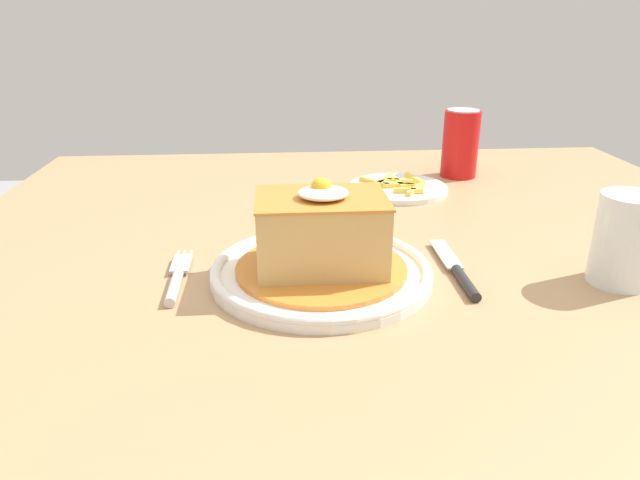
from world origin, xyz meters
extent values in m
cube|color=#A87F56|center=(0.00, 0.00, 0.72)|extent=(1.19, 1.01, 0.04)
cylinder|color=#A87F56|center=(-0.51, 0.42, 0.35)|extent=(0.07, 0.07, 0.70)
cylinder|color=#A87F56|center=(0.51, 0.42, 0.35)|extent=(0.07, 0.07, 0.70)
cylinder|color=white|center=(-0.08, -0.14, 0.74)|extent=(0.26, 0.26, 0.01)
torus|color=white|center=(-0.08, -0.14, 0.75)|extent=(0.26, 0.26, 0.01)
cylinder|color=orange|center=(-0.08, -0.14, 0.75)|extent=(0.20, 0.20, 0.01)
cube|color=tan|center=(-0.08, -0.14, 0.80)|extent=(0.14, 0.10, 0.08)
cube|color=orange|center=(-0.08, -0.14, 0.84)|extent=(0.15, 0.10, 0.00)
ellipsoid|color=white|center=(-0.08, -0.14, 0.84)|extent=(0.06, 0.05, 0.01)
sphere|color=yellow|center=(-0.08, -0.14, 0.85)|extent=(0.02, 0.02, 0.02)
cylinder|color=silver|center=(-0.24, -0.16, 0.74)|extent=(0.01, 0.08, 0.01)
cube|color=silver|center=(-0.25, -0.10, 0.74)|extent=(0.02, 0.05, 0.00)
cylinder|color=silver|center=(-0.24, -0.07, 0.74)|extent=(0.00, 0.03, 0.00)
cylinder|color=silver|center=(-0.25, -0.07, 0.74)|extent=(0.00, 0.03, 0.00)
cylinder|color=silver|center=(-0.26, -0.07, 0.74)|extent=(0.00, 0.03, 0.00)
cylinder|color=#262628|center=(0.08, -0.18, 0.74)|extent=(0.01, 0.08, 0.01)
cube|color=silver|center=(0.08, -0.09, 0.74)|extent=(0.02, 0.09, 0.00)
cylinder|color=red|center=(0.21, 0.29, 0.80)|extent=(0.07, 0.07, 0.12)
cylinder|color=silver|center=(0.21, 0.29, 0.86)|extent=(0.06, 0.06, 0.00)
cylinder|color=gold|center=(0.26, -0.17, 0.77)|extent=(0.06, 0.06, 0.06)
cylinder|color=silver|center=(0.26, -0.17, 0.79)|extent=(0.07, 0.07, 0.10)
cylinder|color=white|center=(0.08, 0.20, 0.74)|extent=(0.17, 0.17, 0.01)
cube|color=#EAC64C|center=(0.06, 0.23, 0.75)|extent=(0.04, 0.06, 0.01)
cube|color=#EAC64C|center=(0.04, 0.21, 0.75)|extent=(0.05, 0.06, 0.01)
cube|color=#EAC64C|center=(0.09, 0.21, 0.75)|extent=(0.05, 0.02, 0.01)
cube|color=#EAC64C|center=(0.12, 0.23, 0.75)|extent=(0.02, 0.06, 0.01)
cube|color=#EAC64C|center=(0.09, 0.16, 0.75)|extent=(0.05, 0.02, 0.01)
cube|color=#EAC64C|center=(0.08, 0.19, 0.75)|extent=(0.05, 0.03, 0.01)
cube|color=#EAC64C|center=(0.08, 0.20, 0.75)|extent=(0.01, 0.05, 0.01)
cube|color=#EAC64C|center=(0.06, 0.21, 0.75)|extent=(0.05, 0.04, 0.01)
cube|color=#EAC64C|center=(0.08, 0.19, 0.75)|extent=(0.05, 0.01, 0.01)
cube|color=#EAC64C|center=(0.10, 0.16, 0.75)|extent=(0.04, 0.06, 0.01)
camera|label=1|loc=(-0.13, -0.74, 1.03)|focal=32.26mm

